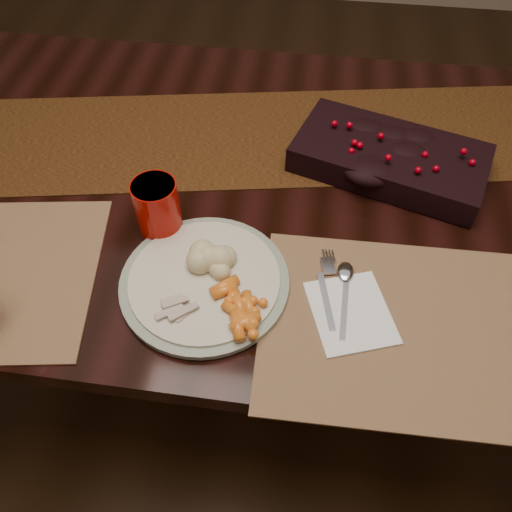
# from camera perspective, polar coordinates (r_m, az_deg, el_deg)

# --- Properties ---
(floor) EXTENTS (5.00, 5.00, 0.00)m
(floor) POSITION_cam_1_polar(r_m,az_deg,el_deg) (1.68, 0.22, -10.09)
(floor) COLOR black
(floor) RESTS_ON ground
(dining_table) EXTENTS (1.80, 1.00, 0.75)m
(dining_table) POSITION_cam_1_polar(r_m,az_deg,el_deg) (1.36, 0.27, -2.59)
(dining_table) COLOR black
(dining_table) RESTS_ON floor
(table_runner) EXTENTS (1.70, 0.64, 0.00)m
(table_runner) POSITION_cam_1_polar(r_m,az_deg,el_deg) (1.17, -1.33, 13.44)
(table_runner) COLOR #47290F
(table_runner) RESTS_ON dining_table
(centerpiece) EXTENTS (0.43, 0.31, 0.08)m
(centerpiece) POSITION_cam_1_polar(r_m,az_deg,el_deg) (1.10, 15.07, 11.14)
(centerpiece) COLOR black
(centerpiece) RESTS_ON table_runner
(placemat_main) EXTENTS (0.50, 0.37, 0.00)m
(placemat_main) POSITION_cam_1_polar(r_m,az_deg,el_deg) (0.87, 16.86, -7.84)
(placemat_main) COLOR brown
(placemat_main) RESTS_ON dining_table
(dinner_plate) EXTENTS (0.32, 0.32, 0.02)m
(dinner_plate) POSITION_cam_1_polar(r_m,az_deg,el_deg) (0.88, -5.90, -2.84)
(dinner_plate) COLOR beige
(dinner_plate) RESTS_ON placemat_main
(baby_carrots) EXTENTS (0.14, 0.12, 0.02)m
(baby_carrots) POSITION_cam_1_polar(r_m,az_deg,el_deg) (0.83, -1.66, -5.48)
(baby_carrots) COLOR orange
(baby_carrots) RESTS_ON dinner_plate
(mashed_potatoes) EXTENTS (0.10, 0.09, 0.05)m
(mashed_potatoes) POSITION_cam_1_polar(r_m,az_deg,el_deg) (0.87, -5.28, 0.04)
(mashed_potatoes) COLOR beige
(mashed_potatoes) RESTS_ON dinner_plate
(turkey_shreds) EXTENTS (0.09, 0.08, 0.02)m
(turkey_shreds) POSITION_cam_1_polar(r_m,az_deg,el_deg) (0.84, -8.94, -5.77)
(turkey_shreds) COLOR tan
(turkey_shreds) RESTS_ON dinner_plate
(napkin) EXTENTS (0.17, 0.18, 0.01)m
(napkin) POSITION_cam_1_polar(r_m,az_deg,el_deg) (0.86, 10.76, -6.37)
(napkin) COLOR white
(napkin) RESTS_ON placemat_main
(fork) EXTENTS (0.06, 0.15, 0.00)m
(fork) POSITION_cam_1_polar(r_m,az_deg,el_deg) (0.87, 8.07, -4.03)
(fork) COLOR silver
(fork) RESTS_ON napkin
(spoon) EXTENTS (0.03, 0.15, 0.00)m
(spoon) POSITION_cam_1_polar(r_m,az_deg,el_deg) (0.87, 10.09, -4.67)
(spoon) COLOR silver
(spoon) RESTS_ON napkin
(red_cup) EXTENTS (0.10, 0.10, 0.11)m
(red_cup) POSITION_cam_1_polar(r_m,az_deg,el_deg) (0.94, -11.18, 5.42)
(red_cup) COLOR #AD0D05
(red_cup) RESTS_ON placemat_main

